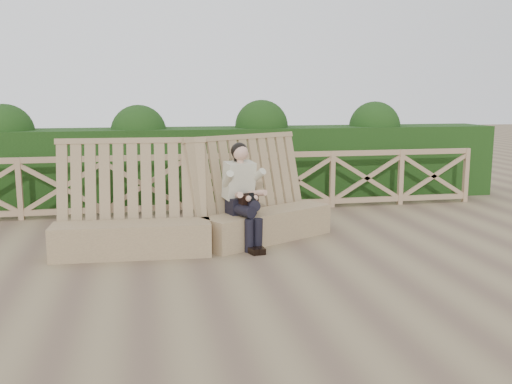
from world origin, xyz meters
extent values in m
plane|color=brown|center=(0.00, 0.00, 0.00)|extent=(60.00, 60.00, 0.00)
cube|color=#81664A|center=(-1.63, 0.82, 0.23)|extent=(2.16, 0.61, 0.46)
cube|color=#81664A|center=(-1.62, 1.09, 0.80)|extent=(2.16, 0.56, 1.57)
cube|color=#81664A|center=(0.37, 1.27, 0.23)|extent=(2.12, 1.45, 0.46)
cube|color=#81664A|center=(0.25, 1.51, 0.80)|extent=(2.09, 1.40, 1.57)
cube|color=black|center=(-0.07, 1.16, 0.58)|extent=(0.45, 0.38, 0.24)
cube|color=beige|center=(-0.08, 1.21, 0.94)|extent=(0.50, 0.42, 0.57)
sphere|color=tan|center=(-0.07, 1.16, 1.35)|extent=(0.28, 0.28, 0.23)
sphere|color=black|center=(-0.08, 1.19, 1.37)|extent=(0.31, 0.31, 0.25)
cylinder|color=black|center=(-0.09, 0.91, 0.55)|extent=(0.30, 0.52, 0.16)
cylinder|color=black|center=(0.07, 0.98, 0.63)|extent=(0.30, 0.53, 0.18)
cylinder|color=black|center=(-0.03, 0.68, 0.23)|extent=(0.16, 0.16, 0.46)
cylinder|color=black|center=(0.10, 0.70, 0.23)|extent=(0.16, 0.16, 0.46)
cube|color=black|center=(0.00, 0.59, 0.04)|extent=(0.17, 0.28, 0.09)
cube|color=black|center=(0.11, 0.60, 0.04)|extent=(0.17, 0.28, 0.09)
cube|color=black|center=(0.01, 0.98, 0.68)|extent=(0.30, 0.22, 0.18)
cube|color=black|center=(0.04, 0.81, 0.75)|extent=(0.10, 0.11, 0.13)
cube|color=#8C7351|center=(0.00, 3.50, 1.05)|extent=(10.10, 0.07, 0.10)
cube|color=#8C7351|center=(0.00, 3.50, 0.12)|extent=(10.10, 0.07, 0.10)
cube|color=black|center=(0.00, 4.70, 0.75)|extent=(12.00, 1.20, 1.50)
camera|label=1|loc=(-1.48, -6.91, 2.19)|focal=40.00mm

